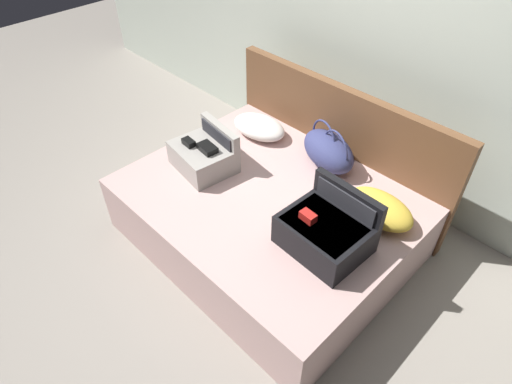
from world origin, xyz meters
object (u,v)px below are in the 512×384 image
(bed, at_px, (267,218))
(pillow_center_head, at_px, (259,127))
(hard_case_large, at_px, (326,231))
(duffel_bag, at_px, (328,151))
(hard_case_medium, at_px, (204,154))
(pillow_near_headboard, at_px, (380,209))

(bed, relative_size, pillow_center_head, 4.18)
(hard_case_large, xyz_separation_m, duffel_bag, (-0.52, 0.68, 0.00))
(hard_case_large, bearing_deg, duffel_bag, 129.42)
(hard_case_medium, distance_m, pillow_near_headboard, 1.37)
(hard_case_medium, relative_size, pillow_center_head, 1.02)
(bed, height_order, duffel_bag, duffel_bag)
(hard_case_large, xyz_separation_m, hard_case_medium, (-1.17, -0.02, -0.01))
(pillow_near_headboard, bearing_deg, duffel_bag, 160.05)
(bed, bearing_deg, hard_case_large, -8.95)
(hard_case_large, relative_size, hard_case_medium, 1.08)
(bed, bearing_deg, hard_case_medium, -168.63)
(bed, xyz_separation_m, pillow_near_headboard, (0.70, 0.36, 0.33))
(bed, relative_size, hard_case_large, 3.79)
(hard_case_large, bearing_deg, hard_case_medium, -176.55)
(hard_case_medium, xyz_separation_m, pillow_near_headboard, (1.28, 0.48, -0.03))
(duffel_bag, bearing_deg, pillow_near_headboard, -19.95)
(hard_case_large, relative_size, pillow_center_head, 1.10)
(bed, distance_m, pillow_center_head, 0.84)
(hard_case_large, relative_size, duffel_bag, 0.93)
(duffel_bag, relative_size, pillow_center_head, 1.19)
(duffel_bag, bearing_deg, hard_case_large, -52.97)
(hard_case_large, bearing_deg, pillow_center_head, 155.59)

